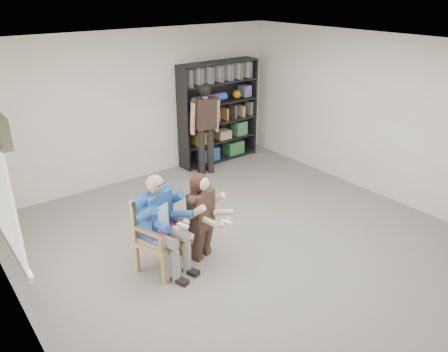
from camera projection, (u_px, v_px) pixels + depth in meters
room_shell at (264, 162)px, 5.64m from camera, size 6.00×7.00×2.80m
floor at (261, 254)px, 6.20m from camera, size 6.00×7.00×0.01m
armchair at (161, 235)px, 5.67m from camera, size 0.77×0.75×1.05m
seated_man at (161, 224)px, 5.61m from camera, size 0.82×0.97×1.37m
kneeling_woman at (203, 218)px, 5.86m from camera, size 0.77×0.97×1.25m
bookshelf at (219, 113)px, 9.11m from camera, size 1.80×0.38×2.10m
standing_man at (206, 130)px, 8.49m from camera, size 0.62×0.43×1.81m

